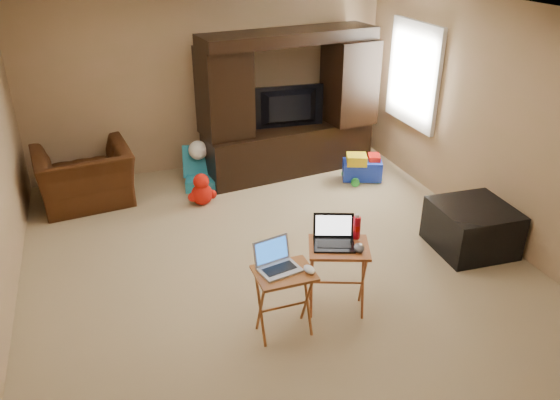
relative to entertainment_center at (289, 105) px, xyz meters
name	(u,v)px	position (x,y,z in m)	size (l,w,h in m)	color
floor	(274,260)	(-0.95, -2.15, -0.97)	(5.50, 5.50, 0.00)	tan
ceiling	(272,10)	(-0.95, -2.15, 1.53)	(5.50, 5.50, 0.00)	silver
wall_back	(209,80)	(-0.95, 0.60, 0.28)	(5.00, 5.00, 0.00)	tan
wall_front	(441,331)	(-0.95, -4.90, 0.28)	(5.00, 5.00, 0.00)	tan
wall_right	(492,121)	(1.55, -2.15, 0.28)	(5.50, 5.50, 0.00)	tan
window_pane	(415,74)	(1.53, -0.60, 0.43)	(1.20, 1.20, 0.00)	white
window_frame	(413,74)	(1.51, -0.60, 0.43)	(0.06, 1.14, 1.34)	white
entertainment_center	(289,105)	(0.00, 0.00, 0.00)	(2.38, 0.60, 1.95)	black
television	(290,108)	(0.00, -0.04, -0.04)	(0.99, 0.13, 0.57)	black
recliner	(85,177)	(-2.73, -0.13, -0.61)	(1.11, 0.97, 0.72)	#40210D
child_rocker	(201,168)	(-1.28, -0.14, -0.70)	(0.41, 0.47, 0.54)	teal
plush_toy	(202,189)	(-1.38, -0.63, -0.77)	(0.37, 0.31, 0.42)	red
push_toy	(362,167)	(0.84, -0.64, -0.78)	(0.53, 0.38, 0.40)	blue
ottoman	(472,228)	(1.14, -2.61, -0.73)	(0.77, 0.77, 0.50)	black
tray_table_left	(284,303)	(-1.23, -3.25, -0.66)	(0.48, 0.38, 0.62)	#AA5A29
tray_table_right	(337,278)	(-0.67, -3.11, -0.64)	(0.52, 0.41, 0.67)	#AD5629
laptop_left	(280,258)	(-1.26, -3.22, -0.23)	(0.32, 0.27, 0.24)	#BABABF
laptop_right	(334,234)	(-0.71, -3.09, -0.18)	(0.35, 0.29, 0.24)	black
mouse_left	(309,269)	(-1.04, -3.32, -0.33)	(0.08, 0.13, 0.05)	white
mouse_right	(359,248)	(-0.54, -3.23, -0.28)	(0.09, 0.14, 0.06)	#424247
water_bottle	(357,228)	(-0.47, -3.03, -0.20)	(0.07, 0.07, 0.21)	red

